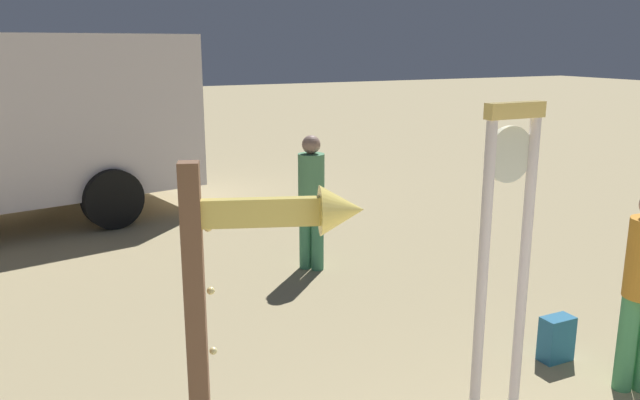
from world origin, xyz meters
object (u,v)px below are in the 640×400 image
arrow_sign (254,298)px  backpack (556,339)px  person_distant (311,196)px  standing_clock (505,247)px

arrow_sign → backpack: (3.10, 0.89, -1.27)m
arrow_sign → person_distant: 4.55m
standing_clock → person_distant: (0.36, 3.74, -0.49)m
backpack → person_distant: bearing=106.8°
arrow_sign → backpack: size_ratio=5.38×
arrow_sign → person_distant: size_ratio=1.31×
arrow_sign → person_distant: (2.18, 3.95, -0.54)m
standing_clock → person_distant: size_ratio=1.42×
standing_clock → person_distant: bearing=84.5°
person_distant → backpack: bearing=-73.2°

